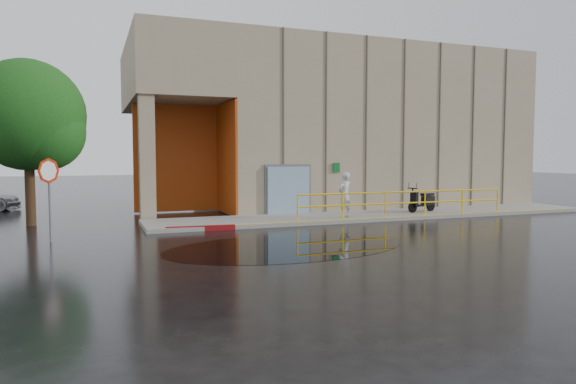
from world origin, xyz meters
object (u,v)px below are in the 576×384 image
object	(u,v)px
stop_sign	(49,181)
person	(345,195)
scooter	(422,195)
red_curb	(201,228)
tree_near	(32,120)

from	to	relation	value
stop_sign	person	bearing A→B (deg)	-16.19
person	scooter	world-z (taller)	person
stop_sign	red_curb	world-z (taller)	stop_sign
person	stop_sign	xyz separation A→B (m)	(-10.64, -1.29, 0.80)
red_curb	tree_near	bearing A→B (deg)	146.47
person	red_curb	xyz separation A→B (m)	(-5.93, -0.62, -0.97)
scooter	stop_sign	world-z (taller)	stop_sign
person	red_curb	world-z (taller)	person
person	tree_near	world-z (taller)	tree_near
person	red_curb	size ratio (longest dim) A/B	0.76
scooter	tree_near	xyz separation A→B (m)	(-15.62, 2.39, 3.06)
person	scooter	size ratio (longest dim) A/B	1.05
tree_near	red_curb	bearing A→B (deg)	-33.53
stop_sign	scooter	bearing A→B (deg)	-15.60
stop_sign	tree_near	bearing A→B (deg)	77.55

